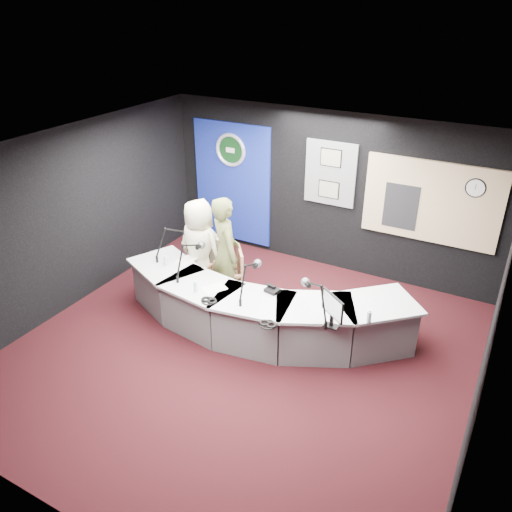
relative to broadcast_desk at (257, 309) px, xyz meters
The scene contains 33 objects.
ground 0.67m from the broadcast_desk, 84.81° to the right, with size 6.00×6.00×0.00m, color black.
ceiling 2.49m from the broadcast_desk, 84.81° to the right, with size 6.00×6.00×0.02m, color silver.
wall_back 2.66m from the broadcast_desk, 88.83° to the left, with size 6.00×0.02×2.80m, color black.
wall_front 3.70m from the broadcast_desk, 89.19° to the right, with size 6.00×0.02×2.80m, color black.
wall_left 3.17m from the broadcast_desk, 169.44° to the right, with size 0.02×6.00×2.80m, color black.
wall_right 3.26m from the broadcast_desk, 10.22° to the right, with size 0.02×6.00×2.80m, color black.
broadcast_desk is the anchor object (origin of this frame).
backdrop_panel 3.17m from the broadcast_desk, 127.40° to the left, with size 1.60×0.05×2.30m, color navy.
agency_seal 3.38m from the broadcast_desk, 127.86° to the left, with size 0.63×0.63×0.07m, color silver.
seal_center 3.38m from the broadcast_desk, 127.80° to the left, with size 0.48×0.48×0.01m, color black.
pinboard 2.79m from the broadcast_desk, 87.63° to the left, with size 0.90×0.04×1.10m, color slate.
framed_photo_upper 2.91m from the broadcast_desk, 87.60° to the left, with size 0.34×0.02×0.27m, color gray.
framed_photo_lower 2.63m from the broadcast_desk, 87.60° to the left, with size 0.34×0.02×0.27m, color gray.
booth_window_frame 3.24m from the broadcast_desk, 53.36° to the left, with size 2.12×0.06×1.32m, color tan.
booth_glow 3.23m from the broadcast_desk, 53.24° to the left, with size 2.00×0.02×1.20m, color #FFDBA1.
equipment_rack 2.93m from the broadcast_desk, 60.54° to the left, with size 0.55×0.02×0.75m, color black.
wall_clock 3.71m from the broadcast_desk, 44.88° to the left, with size 0.28×0.28×0.01m, color white.
armchair_left 1.38m from the broadcast_desk, 160.17° to the left, with size 0.59×0.59×1.05m, color #A66B4C, non-canonical shape.
armchair_right 0.88m from the broadcast_desk, 151.77° to the left, with size 0.54×0.54×0.95m, color #A66B4C, non-canonical shape.
draped_jacket 1.52m from the broadcast_desk, 151.45° to the left, with size 0.50×0.10×0.70m, color gray.
person_man 1.45m from the broadcast_desk, 160.17° to the left, with size 0.82×0.53×1.67m, color beige.
person_woman 1.03m from the broadcast_desk, 151.77° to the left, with size 0.67×0.44×1.83m, color brown.
computer_monitor 1.51m from the broadcast_desk, 17.22° to the right, with size 0.44×0.03×0.30m, color black.
desk_phone 0.47m from the broadcast_desk, ahead, with size 0.19×0.15×0.05m, color black.
headphones_near 1.02m from the broadcast_desk, 52.85° to the right, with size 0.24×0.24×0.04m, color black.
headphones_far 0.85m from the broadcast_desk, 121.28° to the right, with size 0.23×0.23×0.04m, color black.
paper_stack 1.42m from the broadcast_desk, behind, with size 0.22×0.32×0.00m, color white.
notepad 0.71m from the broadcast_desk, 147.88° to the right, with size 0.22×0.32×0.00m, color white.
boom_mic_a 1.74m from the broadcast_desk, behind, with size 0.39×0.68×0.60m, color black, non-canonical shape.
boom_mic_b 1.27m from the broadcast_desk, behind, with size 0.16×0.74×0.60m, color black, non-canonical shape.
boom_mic_c 0.71m from the broadcast_desk, 89.11° to the right, with size 0.19×0.74×0.60m, color black, non-canonical shape.
boom_mic_d 1.24m from the broadcast_desk, 15.32° to the right, with size 0.59×0.53×0.60m, color black, non-canonical shape.
water_bottles 0.55m from the broadcast_desk, 77.63° to the right, with size 3.26×0.50×0.18m, color silver, non-canonical shape.
Camera 1 is at (2.95, -4.96, 4.51)m, focal length 36.00 mm.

